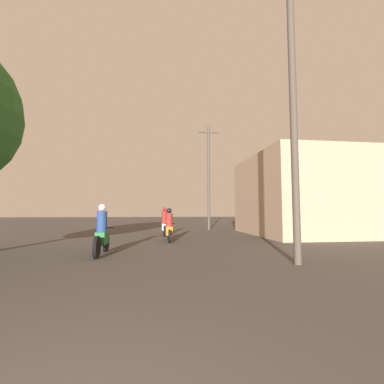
{
  "coord_description": "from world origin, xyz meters",
  "views": [
    {
      "loc": [
        0.79,
        -1.16,
        1.44
      ],
      "look_at": [
        3.03,
        16.7,
        2.76
      ],
      "focal_mm": 24.0,
      "sensor_mm": 36.0,
      "label": 1
    }
  ],
  "objects": [
    {
      "name": "motorcycle_green",
      "position": [
        -1.09,
        7.63,
        0.67
      ],
      "size": [
        0.6,
        2.04,
        1.66
      ],
      "rotation": [
        0.0,
        0.0,
        -0.17
      ],
      "color": "black",
      "rests_on": "ground_plane"
    },
    {
      "name": "motorcycle_orange",
      "position": [
        1.23,
        11.21,
        0.62
      ],
      "size": [
        0.6,
        1.96,
        1.57
      ],
      "rotation": [
        0.0,
        0.0,
        0.0
      ],
      "color": "black",
      "rests_on": "ground_plane"
    },
    {
      "name": "motorcycle_silver",
      "position": [
        1.06,
        14.17,
        0.65
      ],
      "size": [
        0.6,
        2.05,
        1.65
      ],
      "rotation": [
        0.0,
        0.0,
        0.15
      ],
      "color": "black",
      "rests_on": "ground_plane"
    },
    {
      "name": "building_right_near",
      "position": [
        9.02,
        13.62,
        2.38
      ],
      "size": [
        5.41,
        7.41,
        4.76
      ],
      "color": "tan",
      "rests_on": "ground_plane"
    },
    {
      "name": "utility_pole_near",
      "position": [
        4.48,
        5.43,
        4.28
      ],
      "size": [
        1.6,
        0.2,
        8.23
      ],
      "color": "#4C4238",
      "rests_on": "ground_plane"
    },
    {
      "name": "utility_pole_far",
      "position": [
        4.52,
        18.24,
        4.2
      ],
      "size": [
        1.6,
        0.2,
        8.07
      ],
      "color": "#4C4238",
      "rests_on": "ground_plane"
    }
  ]
}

